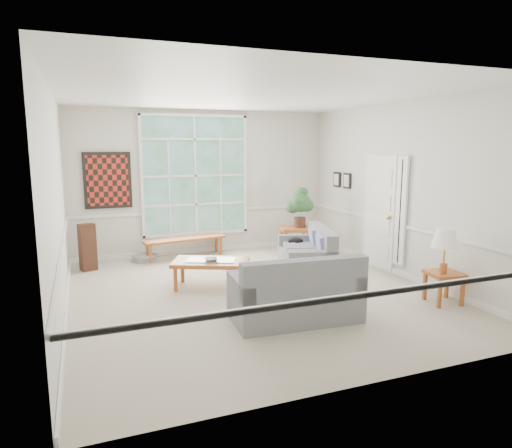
{
  "coord_description": "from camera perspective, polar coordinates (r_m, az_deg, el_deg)",
  "views": [
    {
      "loc": [
        -2.44,
        -6.41,
        2.27
      ],
      "look_at": [
        0.1,
        0.2,
        1.05
      ],
      "focal_mm": 32.0,
      "sensor_mm": 36.0,
      "label": 1
    }
  ],
  "objects": [
    {
      "name": "wall_art",
      "position": [
        9.4,
        -18.05,
        5.21
      ],
      "size": [
        0.9,
        0.06,
        1.1
      ],
      "primitive_type": "cube",
      "color": "maroon",
      "rests_on": "wall_back"
    },
    {
      "name": "floor_speaker",
      "position": [
        8.91,
        -20.32,
        -2.74
      ],
      "size": [
        0.33,
        0.29,
        0.87
      ],
      "primitive_type": "cube",
      "rotation": [
        0.0,
        0.0,
        0.34
      ],
      "color": "#3C1F15",
      "rests_on": "floor"
    },
    {
      "name": "floor",
      "position": [
        7.22,
        -0.17,
        -8.58
      ],
      "size": [
        5.5,
        6.0,
        0.01
      ],
      "primitive_type": "cube",
      "color": "#AA9F8C",
      "rests_on": "ground"
    },
    {
      "name": "wall_back",
      "position": [
        9.75,
        -6.49,
        5.18
      ],
      "size": [
        5.5,
        0.02,
        3.0
      ],
      "primitive_type": "cube",
      "color": "silver",
      "rests_on": "ground"
    },
    {
      "name": "loveseat_front",
      "position": [
        6.05,
        4.91,
        -7.81
      ],
      "size": [
        1.7,
        0.96,
        0.89
      ],
      "primitive_type": "cube",
      "rotation": [
        0.0,
        0.0,
        -0.07
      ],
      "color": "slate",
      "rests_on": "floor"
    },
    {
      "name": "pet_bed",
      "position": [
        9.38,
        -13.74,
        -4.06
      ],
      "size": [
        0.63,
        0.63,
        0.14
      ],
      "primitive_type": "cylinder",
      "rotation": [
        0.0,
        0.0,
        -0.36
      ],
      "color": "gray",
      "rests_on": "floor"
    },
    {
      "name": "window_bench",
      "position": [
        9.49,
        -8.85,
        -2.95
      ],
      "size": [
        1.74,
        0.58,
        0.4
      ],
      "primitive_type": "cube",
      "rotation": [
        0.0,
        0.0,
        0.15
      ],
      "color": "#A14F21",
      "rests_on": "floor"
    },
    {
      "name": "end_table",
      "position": [
        9.61,
        4.87,
        -2.12
      ],
      "size": [
        0.71,
        0.71,
        0.59
      ],
      "primitive_type": "cube",
      "rotation": [
        0.0,
        0.0,
        -0.24
      ],
      "color": "#A14F21",
      "rests_on": "floor"
    },
    {
      "name": "wall_front",
      "position": [
        4.26,
        14.32,
        -0.93
      ],
      "size": [
        5.5,
        0.02,
        3.0
      ],
      "primitive_type": "cube",
      "color": "silver",
      "rests_on": "ground"
    },
    {
      "name": "wall_frame_near",
      "position": [
        9.67,
        11.26,
        5.32
      ],
      "size": [
        0.04,
        0.26,
        0.32
      ],
      "primitive_type": "cube",
      "color": "black",
      "rests_on": "wall_right"
    },
    {
      "name": "loveseat_right",
      "position": [
        8.12,
        6.19,
        -3.43
      ],
      "size": [
        1.23,
        1.73,
        0.84
      ],
      "primitive_type": "cube",
      "rotation": [
        0.0,
        0.0,
        -0.3
      ],
      "color": "slate",
      "rests_on": "floor"
    },
    {
      "name": "pewter_bowl",
      "position": [
        7.31,
        -5.63,
        -4.43
      ],
      "size": [
        0.27,
        0.27,
        0.07
      ],
      "primitive_type": "imported",
      "rotation": [
        0.0,
        0.0,
        -0.02
      ],
      "color": "gray",
      "rests_on": "coffee_table"
    },
    {
      "name": "table_lamp",
      "position": [
        7.01,
        22.51,
        -3.14
      ],
      "size": [
        0.41,
        0.41,
        0.66
      ],
      "primitive_type": null,
      "rotation": [
        0.0,
        0.0,
        -0.09
      ],
      "color": "silver",
      "rests_on": "side_table"
    },
    {
      "name": "wall_right",
      "position": [
        8.28,
        17.94,
        3.97
      ],
      "size": [
        0.02,
        6.0,
        3.0
      ],
      "primitive_type": "cube",
      "color": "silver",
      "rests_on": "ground"
    },
    {
      "name": "coffee_table",
      "position": [
        7.45,
        -5.64,
        -6.21
      ],
      "size": [
        1.37,
        1.1,
        0.45
      ],
      "primitive_type": "cube",
      "rotation": [
        0.0,
        0.0,
        -0.43
      ],
      "color": "#A14F21",
      "rests_on": "floor"
    },
    {
      "name": "entry_door",
      "position": [
        8.78,
        15.14,
        1.45
      ],
      "size": [
        0.08,
        0.9,
        2.1
      ],
      "primitive_type": "cube",
      "color": "white",
      "rests_on": "floor"
    },
    {
      "name": "door_sidelight",
      "position": [
        8.27,
        17.73,
        1.53
      ],
      "size": [
        0.08,
        0.26,
        1.9
      ],
      "primitive_type": "cube",
      "color": "white",
      "rests_on": "wall_right"
    },
    {
      "name": "ceiling",
      "position": [
        6.9,
        -0.19,
        15.85
      ],
      "size": [
        5.5,
        6.0,
        0.02
      ],
      "primitive_type": "cube",
      "color": "white",
      "rests_on": "ground"
    },
    {
      "name": "window_back",
      "position": [
        9.65,
        -7.6,
        6.01
      ],
      "size": [
        2.3,
        0.08,
        2.4
      ],
      "primitive_type": "cube",
      "color": "white",
      "rests_on": "wall_back"
    },
    {
      "name": "cat",
      "position": [
        8.62,
        4.98,
        -2.1
      ],
      "size": [
        0.37,
        0.33,
        0.14
      ],
      "primitive_type": "ellipsoid",
      "rotation": [
        0.0,
        0.0,
        -0.47
      ],
      "color": "black",
      "rests_on": "loveseat_right"
    },
    {
      "name": "side_table",
      "position": [
        7.23,
        22.38,
        -7.34
      ],
      "size": [
        0.52,
        0.52,
        0.46
      ],
      "primitive_type": "cube",
      "rotation": [
        0.0,
        0.0,
        -0.15
      ],
      "color": "#A14F21",
      "rests_on": "floor"
    },
    {
      "name": "wall_frame_far",
      "position": [
        10.01,
        10.04,
        5.5
      ],
      "size": [
        0.04,
        0.26,
        0.32
      ],
      "primitive_type": "cube",
      "color": "black",
      "rests_on": "wall_right"
    },
    {
      "name": "houseplant",
      "position": [
        9.47,
        5.52,
        2.09
      ],
      "size": [
        0.68,
        0.68,
        0.84
      ],
      "primitive_type": null,
      "rotation": [
        0.0,
        0.0,
        -0.54
      ],
      "color": "#2C542D",
      "rests_on": "end_table"
    },
    {
      "name": "wall_left",
      "position": [
        6.46,
        -23.63,
        2.11
      ],
      "size": [
        0.02,
        6.0,
        3.0
      ],
      "primitive_type": "cube",
      "color": "silver",
      "rests_on": "ground"
    }
  ]
}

